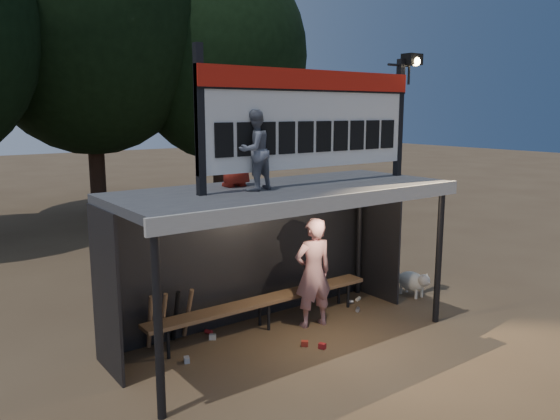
% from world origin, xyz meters
% --- Properties ---
extents(ground, '(80.00, 80.00, 0.00)m').
position_xyz_m(ground, '(0.00, 0.00, 0.00)').
color(ground, '#503C28').
rests_on(ground, ground).
extents(player, '(0.71, 0.53, 1.76)m').
position_xyz_m(player, '(0.68, 0.16, 0.88)').
color(player, silver).
rests_on(player, ground).
extents(child_a, '(0.62, 0.54, 1.09)m').
position_xyz_m(child_a, '(-0.56, -0.04, 2.87)').
color(child_a, slate).
rests_on(child_a, dugout_shelter).
extents(child_b, '(0.57, 0.40, 1.12)m').
position_xyz_m(child_b, '(-0.56, 0.46, 2.88)').
color(child_b, maroon).
rests_on(child_b, dugout_shelter).
extents(dugout_shelter, '(5.10, 2.08, 2.32)m').
position_xyz_m(dugout_shelter, '(0.00, 0.24, 1.85)').
color(dugout_shelter, '#3D3D40').
rests_on(dugout_shelter, ground).
extents(scoreboard_assembly, '(4.10, 0.27, 1.99)m').
position_xyz_m(scoreboard_assembly, '(0.56, -0.01, 3.32)').
color(scoreboard_assembly, black).
rests_on(scoreboard_assembly, dugout_shelter).
extents(bench, '(4.00, 0.35, 0.48)m').
position_xyz_m(bench, '(0.00, 0.55, 0.43)').
color(bench, brown).
rests_on(bench, ground).
extents(tree_mid, '(7.22, 7.22, 10.36)m').
position_xyz_m(tree_mid, '(1.00, 11.50, 6.17)').
color(tree_mid, '#311F16').
rests_on(tree_mid, ground).
extents(tree_right, '(6.08, 6.08, 8.72)m').
position_xyz_m(tree_right, '(5.00, 10.50, 5.19)').
color(tree_right, '#311D15').
rests_on(tree_right, ground).
extents(dog, '(0.36, 0.81, 0.49)m').
position_xyz_m(dog, '(3.08, 0.15, 0.28)').
color(dog, silver).
rests_on(dog, ground).
extents(bats, '(0.68, 0.35, 0.84)m').
position_xyz_m(bats, '(-1.49, 0.82, 0.43)').
color(bats, '#8D6441').
rests_on(bats, ground).
extents(litter, '(3.75, 1.57, 0.08)m').
position_xyz_m(litter, '(0.30, 0.23, 0.04)').
color(litter, '#B42E1E').
rests_on(litter, ground).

